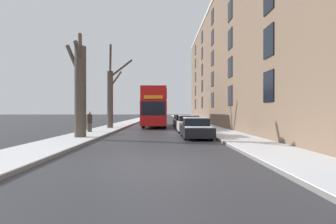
% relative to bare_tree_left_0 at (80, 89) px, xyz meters
% --- Properties ---
extents(ground_plane, '(320.00, 320.00, 0.00)m').
position_rel_bare_tree_left_0_xyz_m(ground_plane, '(4.80, -7.82, -3.17)').
color(ground_plane, '#38383D').
extents(sidewalk_left, '(2.72, 130.00, 0.16)m').
position_rel_bare_tree_left_0_xyz_m(sidewalk_left, '(-0.20, 45.18, -3.09)').
color(sidewalk_left, slate).
rests_on(sidewalk_left, ground).
extents(sidewalk_right, '(2.72, 130.00, 0.16)m').
position_rel_bare_tree_left_0_xyz_m(sidewalk_right, '(9.81, 45.18, -3.09)').
color(sidewalk_right, slate).
rests_on(sidewalk_right, ground).
extents(terrace_facade_right, '(9.10, 48.50, 15.77)m').
position_rel_bare_tree_left_0_xyz_m(terrace_facade_right, '(15.66, 15.26, 4.72)').
color(terrace_facade_right, '#7A604C').
rests_on(terrace_facade_right, ground).
extents(bare_tree_left_0, '(1.40, 2.36, 6.88)m').
position_rel_bare_tree_left_0_xyz_m(bare_tree_left_0, '(0.00, 0.00, 0.00)').
color(bare_tree_left_0, '#4C4238').
rests_on(bare_tree_left_0, ground).
extents(bare_tree_left_1, '(2.53, 4.41, 8.04)m').
position_rel_bare_tree_left_0_xyz_m(bare_tree_left_1, '(0.01, 9.52, 0.20)').
color(bare_tree_left_1, '#4C4238').
rests_on(bare_tree_left_1, ground).
extents(double_decker_bus, '(2.63, 10.35, 4.29)m').
position_rel_bare_tree_left_0_xyz_m(double_decker_bus, '(4.23, 13.95, -0.75)').
color(double_decker_bus, red).
rests_on(double_decker_bus, ground).
extents(parked_car_0, '(1.80, 4.34, 1.36)m').
position_rel_bare_tree_left_0_xyz_m(parked_car_0, '(7.35, 0.79, -2.54)').
color(parked_car_0, black).
rests_on(parked_car_0, ground).
extents(parked_car_1, '(1.89, 3.94, 1.43)m').
position_rel_bare_tree_left_0_xyz_m(parked_car_1, '(7.35, 5.95, -2.50)').
color(parked_car_1, silver).
rests_on(parked_car_1, ground).
extents(parked_car_2, '(1.87, 4.17, 1.41)m').
position_rel_bare_tree_left_0_xyz_m(parked_car_2, '(7.35, 11.57, -2.52)').
color(parked_car_2, '#474C56').
rests_on(parked_car_2, ground).
extents(parked_car_3, '(1.82, 4.35, 1.34)m').
position_rel_bare_tree_left_0_xyz_m(parked_car_3, '(7.35, 16.68, -2.55)').
color(parked_car_3, '#9EA3AD').
rests_on(parked_car_3, ground).
extents(pedestrian_left_sidewalk, '(0.39, 0.39, 1.77)m').
position_rel_bare_tree_left_0_xyz_m(pedestrian_left_sidewalk, '(-0.59, 4.19, -2.20)').
color(pedestrian_left_sidewalk, '#4C4742').
rests_on(pedestrian_left_sidewalk, ground).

